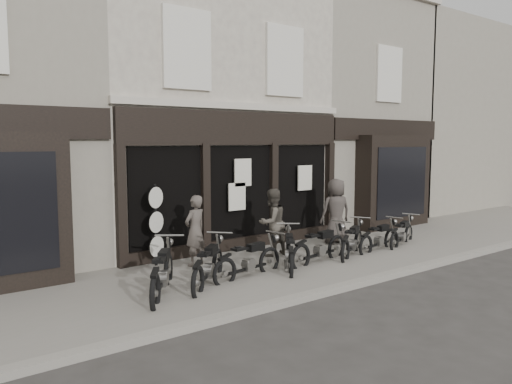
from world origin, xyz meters
TOP-DOWN VIEW (x-y plane):
  - ground_plane at (0.00, 0.00)m, footprint 90.00×90.00m
  - pavement at (0.00, 0.90)m, footprint 30.00×4.20m
  - kerb at (0.00, -1.25)m, footprint 30.00×0.25m
  - central_building at (0.00, 5.95)m, footprint 7.30×6.22m
  - neighbour_right at (6.35, 5.90)m, footprint 5.60×6.73m
  - filler_right at (14.50, 6.00)m, footprint 11.00×6.00m
  - motorcycle_0 at (-3.59, 0.52)m, footprint 1.58×2.00m
  - motorcycle_1 at (-2.52, 0.53)m, footprint 1.78×1.68m
  - motorcycle_2 at (-1.51, 0.48)m, footprint 2.08×0.68m
  - motorcycle_3 at (-0.25, 0.56)m, footprint 1.54×1.82m
  - motorcycle_4 at (0.70, 0.50)m, footprint 2.16×0.68m
  - motorcycle_5 at (1.92, 0.53)m, footprint 1.92×1.25m
  - motorcycle_6 at (2.97, 0.49)m, footprint 1.96×0.62m
  - motorcycle_7 at (4.05, 0.54)m, footprint 1.85×0.89m
  - man_left at (-1.97, 2.02)m, footprint 0.71×0.56m
  - man_centre at (0.15, 1.71)m, footprint 0.92×0.75m
  - man_right at (2.64, 1.82)m, footprint 1.05×0.83m
  - advert_sign_post at (-2.73, 2.56)m, footprint 0.48×0.33m

SIDE VIEW (x-z plane):
  - ground_plane at x=0.00m, z-range 0.00..0.00m
  - pavement at x=0.00m, z-range 0.00..0.12m
  - kerb at x=0.00m, z-range 0.00..0.13m
  - motorcycle_7 at x=4.05m, z-range -0.09..0.83m
  - motorcycle_6 at x=2.97m, z-range -0.10..0.85m
  - motorcycle_2 at x=-1.51m, z-range -0.10..0.90m
  - motorcycle_5 at x=1.92m, z-range -0.10..0.90m
  - motorcycle_3 at x=-0.25m, z-range -0.11..0.92m
  - motorcycle_4 at x=0.70m, z-range -0.11..0.93m
  - motorcycle_1 at x=-2.52m, z-range -0.11..0.95m
  - motorcycle_0 at x=-3.59m, z-range -0.11..0.99m
  - man_left at x=-1.97m, z-range 0.12..1.82m
  - man_centre at x=0.15m, z-range 0.12..1.88m
  - advert_sign_post at x=-2.73m, z-range -0.03..2.06m
  - man_right at x=2.64m, z-range 0.12..2.02m
  - neighbour_right at x=6.35m, z-range -0.13..8.21m
  - central_building at x=0.00m, z-range -0.09..8.25m
  - filler_right at x=14.50m, z-range 0.00..8.20m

